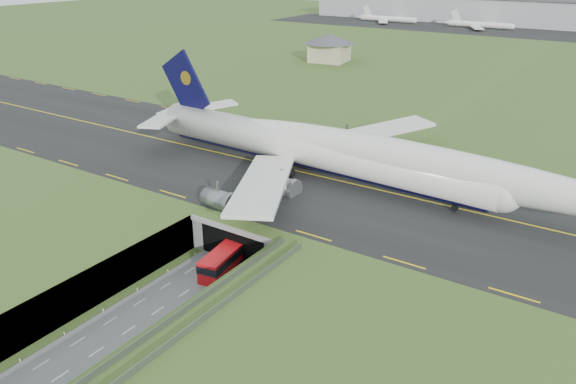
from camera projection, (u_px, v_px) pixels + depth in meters
The scene contains 10 objects.
ground at pixel (198, 285), 80.63m from camera, with size 900.00×900.00×0.00m, color #3C5522.
airfield_deck at pixel (197, 267), 79.46m from camera, with size 800.00×800.00×6.00m, color gray.
trench_road at pixel (160, 310), 74.82m from camera, with size 12.00×75.00×0.20m, color slate.
taxiway at pixel (316, 176), 103.62m from camera, with size 800.00×44.00×0.18m, color black.
tunnel_portal at pixel (265, 221), 92.18m from camera, with size 17.00×22.30×6.00m.
guideway at pixel (151, 356), 58.29m from camera, with size 3.00×53.00×7.05m.
jumbo_jet at pixel (343, 154), 98.22m from camera, with size 98.48×62.61×20.73m.
shuttle_tram at pixel (222, 262), 82.73m from camera, with size 4.54×9.04×3.50m.
service_building at pixel (330, 45), 211.94m from camera, with size 21.71×21.71×10.34m.
cargo_terminal at pixel (566, 14), 305.47m from camera, with size 320.00×67.00×15.60m.
Camera 1 is at (48.75, -50.52, 43.80)m, focal length 35.00 mm.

